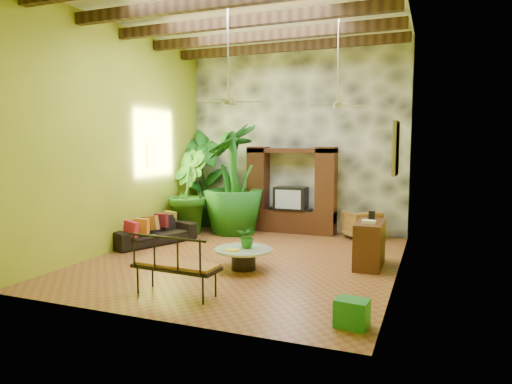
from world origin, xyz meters
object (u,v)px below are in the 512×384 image
at_px(ceiling_fan_front, 228,90).
at_px(sofa, 152,231).
at_px(tall_plant_c, 234,179).
at_px(iron_bench, 173,263).
at_px(ceiling_fan_back, 337,95).
at_px(side_console, 370,244).
at_px(wicker_armchair, 362,224).
at_px(coffee_table, 244,256).
at_px(tall_plant_a, 202,177).
at_px(green_bin, 352,313).
at_px(tall_plant_b, 187,192).
at_px(entertainment_center, 291,197).

xyz_separation_m(ceiling_fan_front, sofa, (-2.45, 0.91, -3.10)).
height_order(tall_plant_c, iron_bench, tall_plant_c).
relative_size(ceiling_fan_front, ceiling_fan_back, 1.00).
xyz_separation_m(ceiling_fan_back, side_console, (0.86, -0.87, -2.96)).
bearing_deg(side_console, wicker_armchair, 100.80).
distance_m(ceiling_fan_back, coffee_table, 3.93).
distance_m(ceiling_fan_front, iron_bench, 3.60).
xyz_separation_m(ceiling_fan_front, ceiling_fan_back, (1.80, 1.60, 0.00)).
bearing_deg(side_console, tall_plant_a, 151.13).
relative_size(ceiling_fan_back, green_bin, 4.42).
bearing_deg(ceiling_fan_front, wicker_armchair, 57.58).
bearing_deg(sofa, iron_bench, -119.05).
bearing_deg(ceiling_fan_back, tall_plant_b, 169.72).
xyz_separation_m(sofa, side_console, (5.11, -0.18, 0.14)).
relative_size(entertainment_center, tall_plant_b, 1.07).
distance_m(tall_plant_b, coffee_table, 3.97).
height_order(wicker_armchair, iron_bench, iron_bench).
bearing_deg(entertainment_center, tall_plant_a, -178.59).
xyz_separation_m(tall_plant_b, side_console, (4.98, -1.62, -0.68)).
xyz_separation_m(coffee_table, iron_bench, (-0.40, -1.84, 0.29)).
bearing_deg(tall_plant_b, entertainment_center, 25.22).
distance_m(side_console, green_bin, 3.11).
bearing_deg(wicker_armchair, sofa, -8.82).
distance_m(tall_plant_b, iron_bench, 5.16).
xyz_separation_m(sofa, wicker_armchair, (4.58, 2.43, 0.06)).
bearing_deg(tall_plant_b, green_bin, -42.28).
height_order(tall_plant_a, tall_plant_c, tall_plant_c).
distance_m(sofa, tall_plant_a, 2.79).
bearing_deg(wicker_armchair, ceiling_fan_front, 20.76).
xyz_separation_m(tall_plant_c, green_bin, (4.01, -5.17, -1.26)).
distance_m(entertainment_center, ceiling_fan_front, 4.30).
xyz_separation_m(ceiling_fan_front, tall_plant_c, (-1.16, 2.81, -1.96)).
bearing_deg(side_console, ceiling_fan_front, -165.25).
distance_m(tall_plant_a, tall_plant_c, 1.45).
distance_m(tall_plant_b, side_console, 5.28).
distance_m(tall_plant_c, iron_bench, 5.23).
distance_m(entertainment_center, wicker_armchair, 2.03).
xyz_separation_m(ceiling_fan_front, tall_plant_b, (-2.32, 2.35, -2.28)).
height_order(ceiling_fan_front, sofa, ceiling_fan_front).
bearing_deg(sofa, entertainment_center, -23.38).
xyz_separation_m(ceiling_fan_front, green_bin, (2.85, -2.36, -3.22)).
bearing_deg(sofa, ceiling_fan_front, -88.54).
distance_m(coffee_table, iron_bench, 1.90).
relative_size(ceiling_fan_back, tall_plant_c, 0.65).
relative_size(ceiling_fan_front, coffee_table, 1.69).
relative_size(tall_plant_a, tall_plant_b, 1.28).
bearing_deg(sofa, tall_plant_c, -12.20).
bearing_deg(entertainment_center, ceiling_fan_front, -93.24).
bearing_deg(coffee_table, green_bin, -40.11).
relative_size(iron_bench, green_bin, 3.42).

